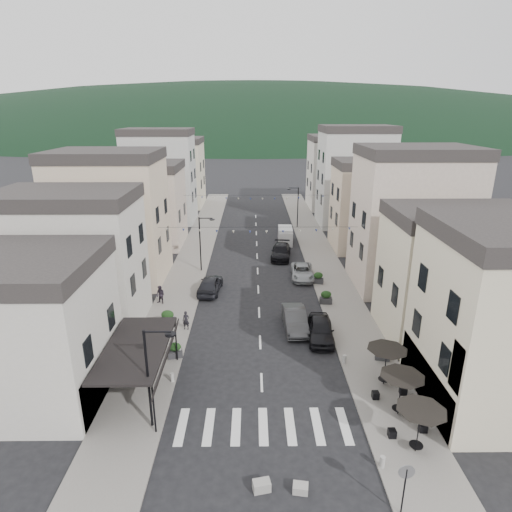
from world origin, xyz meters
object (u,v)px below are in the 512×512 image
at_px(pedestrian_b, 160,295).
at_px(parked_car_e, 210,284).
at_px(parked_car_d, 281,252).
at_px(parked_car_c, 302,272).
at_px(pedestrian_a, 186,320).
at_px(delivery_van, 285,235).
at_px(parked_car_a, 321,329).
at_px(parked_car_b, 295,319).

bearing_deg(pedestrian_b, parked_car_e, 58.91).
distance_m(parked_car_e, pedestrian_b, 4.99).
relative_size(parked_car_d, pedestrian_b, 3.15).
bearing_deg(parked_car_c, parked_car_e, -156.12).
bearing_deg(pedestrian_a, delivery_van, 74.48).
bearing_deg(parked_car_d, parked_car_c, -67.11).
distance_m(parked_car_d, pedestrian_b, 17.19).
distance_m(parked_car_c, parked_car_e, 9.87).
height_order(parked_car_c, parked_car_d, parked_car_d).
relative_size(delivery_van, pedestrian_a, 3.00).
relative_size(pedestrian_a, pedestrian_b, 0.90).
xyz_separation_m(parked_car_e, pedestrian_b, (-4.16, -2.75, 0.15)).
bearing_deg(pedestrian_b, pedestrian_a, -32.56).
xyz_separation_m(delivery_van, pedestrian_b, (-12.51, -18.78, -0.09)).
bearing_deg(parked_car_d, parked_car_e, -119.46).
distance_m(parked_car_a, parked_car_d, 18.92).
bearing_deg(parked_car_e, pedestrian_a, 86.47).
height_order(parked_car_a, parked_car_d, parked_car_a).
bearing_deg(pedestrian_a, parked_car_d, 70.34).
bearing_deg(parked_car_a, parked_car_c, 94.38).
relative_size(parked_car_c, pedestrian_a, 3.21).
height_order(parked_car_b, parked_car_d, parked_car_b).
distance_m(parked_car_d, pedestrian_a, 19.46).
relative_size(parked_car_a, parked_car_d, 0.88).
relative_size(parked_car_d, parked_car_e, 1.11).
relative_size(parked_car_d, pedestrian_a, 3.49).
bearing_deg(parked_car_c, parked_car_d, 108.37).
bearing_deg(parked_car_c, parked_car_a, -87.37).
distance_m(parked_car_b, delivery_van, 23.29).
relative_size(parked_car_e, pedestrian_b, 2.85).
distance_m(pedestrian_a, pedestrian_b, 5.60).
distance_m(parked_car_b, pedestrian_b, 12.41).
distance_m(parked_car_c, delivery_van, 12.48).
distance_m(parked_car_a, parked_car_e, 12.78).
bearing_deg(parked_car_e, pedestrian_b, 39.02).
bearing_deg(delivery_van, parked_car_d, -96.60).
relative_size(parked_car_c, parked_car_e, 1.02).
xyz_separation_m(parked_car_c, pedestrian_a, (-10.40, -11.08, 0.20)).
height_order(pedestrian_a, pedestrian_b, pedestrian_b).
height_order(parked_car_a, pedestrian_a, pedestrian_a).
relative_size(parked_car_b, pedestrian_a, 3.20).
bearing_deg(parked_car_e, parked_car_a, 141.59).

